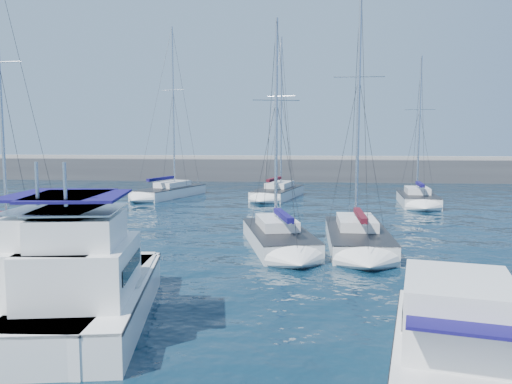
# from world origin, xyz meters

# --- Properties ---
(ground) EXTENTS (220.00, 220.00, 0.00)m
(ground) POSITION_xyz_m (0.00, 0.00, 0.00)
(ground) COLOR black
(ground) RESTS_ON ground
(breakwater) EXTENTS (160.00, 6.00, 4.45)m
(breakwater) POSITION_xyz_m (0.00, 52.00, 1.05)
(breakwater) COLOR #424244
(breakwater) RESTS_ON ground
(motor_yacht_port_inner) EXTENTS (4.89, 8.69, 4.69)m
(motor_yacht_port_inner) POSITION_xyz_m (-1.45, -3.48, 1.13)
(motor_yacht_port_inner) COLOR white
(motor_yacht_port_inner) RESTS_ON ground
(motor_yacht_stbd_inner) EXTENTS (4.12, 8.90, 4.69)m
(motor_yacht_stbd_inner) POSITION_xyz_m (-2.10, -3.23, 1.13)
(motor_yacht_stbd_inner) COLOR white
(motor_yacht_stbd_inner) RESTS_ON ground
(motor_yacht_stbd_outer) EXTENTS (4.12, 6.91, 3.20)m
(motor_yacht_stbd_outer) POSITION_xyz_m (8.92, -6.29, 0.94)
(motor_yacht_stbd_outer) COLOR silver
(motor_yacht_stbd_outer) RESTS_ON ground
(sailboat_mid_c) EXTENTS (4.84, 8.63, 12.73)m
(sailboat_mid_c) POSITION_xyz_m (3.88, 8.72, 0.50)
(sailboat_mid_c) COLOR white
(sailboat_mid_c) RESTS_ON ground
(sailboat_mid_d) EXTENTS (3.19, 8.87, 14.86)m
(sailboat_mid_d) POSITION_xyz_m (8.20, 9.29, 0.51)
(sailboat_mid_d) COLOR silver
(sailboat_mid_d) RESTS_ON ground
(sailboat_back_a) EXTENTS (5.87, 9.75, 17.30)m
(sailboat_back_a) POSITION_xyz_m (-8.33, 30.96, 0.54)
(sailboat_back_a) COLOR white
(sailboat_back_a) RESTS_ON ground
(sailboat_back_b) EXTENTS (5.15, 9.46, 16.18)m
(sailboat_back_b) POSITION_xyz_m (2.65, 31.40, 0.53)
(sailboat_back_b) COLOR white
(sailboat_back_b) RESTS_ON ground
(sailboat_back_c) EXTENTS (3.67, 7.57, 13.49)m
(sailboat_back_c) POSITION_xyz_m (15.33, 27.19, 0.52)
(sailboat_back_c) COLOR white
(sailboat_back_c) RESTS_ON ground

